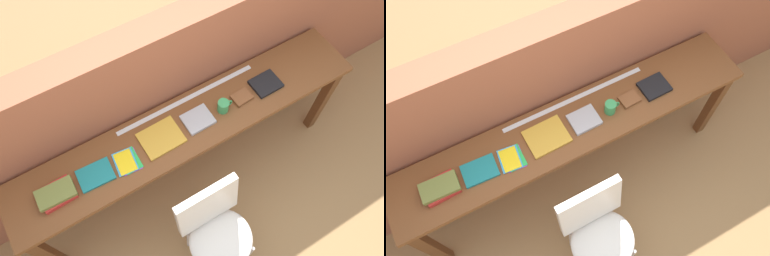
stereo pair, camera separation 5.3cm
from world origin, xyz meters
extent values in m
plane|color=#9E7547|center=(0.00, 0.00, 0.00)|extent=(40.00, 40.00, 0.00)
cube|color=#935138|center=(0.00, 0.64, 0.74)|extent=(6.00, 0.20, 1.48)
cube|color=brown|center=(0.00, 0.30, 0.86)|extent=(2.50, 0.44, 0.04)
cube|color=#5B341A|center=(-1.19, 0.14, 0.42)|extent=(0.07, 0.07, 0.84)
cube|color=#5B341A|center=(1.19, 0.14, 0.42)|extent=(0.07, 0.07, 0.84)
cube|color=#5B341A|center=(-1.19, 0.46, 0.42)|extent=(0.07, 0.07, 0.84)
cube|color=#5B341A|center=(1.19, 0.46, 0.42)|extent=(0.07, 0.07, 0.84)
ellipsoid|color=silver|center=(-0.15, -0.38, 0.45)|extent=(0.44, 0.42, 0.08)
cube|color=silver|center=(-0.15, -0.19, 0.69)|extent=(0.44, 0.11, 0.40)
cylinder|color=#B2B2B7|center=(0.01, -0.54, 0.21)|extent=(0.02, 0.02, 0.41)
cylinder|color=#B2B2B7|center=(-0.32, -0.22, 0.21)|extent=(0.02, 0.02, 0.41)
cylinder|color=#B2B2B7|center=(0.01, -0.22, 0.21)|extent=(0.02, 0.02, 0.41)
cube|color=red|center=(-0.91, 0.28, 0.90)|extent=(0.20, 0.17, 0.03)
cube|color=olive|center=(-0.92, 0.28, 0.93)|extent=(0.23, 0.14, 0.03)
cube|color=#19757A|center=(-0.67, 0.28, 0.89)|extent=(0.22, 0.17, 0.02)
cube|color=purple|center=(-0.45, 0.26, 0.88)|extent=(0.13, 0.17, 0.00)
cube|color=green|center=(-0.45, 0.26, 0.88)|extent=(0.11, 0.16, 0.00)
cube|color=#3399D8|center=(-0.48, 0.27, 0.89)|extent=(0.15, 0.18, 0.00)
cube|color=yellow|center=(-0.48, 0.26, 0.89)|extent=(0.12, 0.16, 0.00)
cube|color=gold|center=(-0.20, 0.30, 0.89)|extent=(0.27, 0.22, 0.02)
cube|color=#9E9EA3|center=(0.07, 0.29, 0.89)|extent=(0.19, 0.16, 0.02)
cylinder|color=#338C4C|center=(0.25, 0.27, 0.93)|extent=(0.08, 0.08, 0.09)
torus|color=#338C4C|center=(0.30, 0.27, 0.93)|extent=(0.06, 0.01, 0.06)
cube|color=brown|center=(0.41, 0.28, 0.89)|extent=(0.14, 0.11, 0.02)
cube|color=black|center=(0.62, 0.29, 0.89)|extent=(0.20, 0.17, 0.02)
cube|color=silver|center=(0.09, 0.47, 0.88)|extent=(1.05, 0.03, 0.00)
camera|label=1|loc=(-0.58, -0.72, 3.04)|focal=35.00mm
camera|label=2|loc=(-0.54, -0.74, 3.04)|focal=35.00mm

